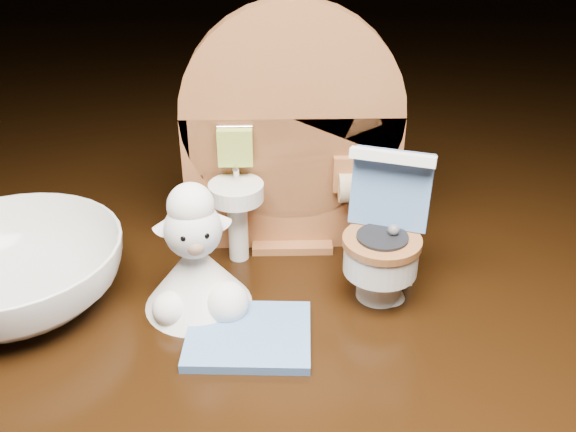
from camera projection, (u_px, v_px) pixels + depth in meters
name	position (u px, v px, depth m)	size (l,w,h in m)	color
backdrop_panel	(291.00, 147.00, 0.38)	(0.13, 0.05, 0.15)	#9B5B31
toy_toilet	(385.00, 242.00, 0.35)	(0.05, 0.06, 0.08)	white
bath_mat	(249.00, 335.00, 0.33)	(0.06, 0.05, 0.00)	#5079B6
toilet_brush	(389.00, 279.00, 0.35)	(0.02, 0.02, 0.05)	white
plush_lamb	(197.00, 266.00, 0.34)	(0.06, 0.06, 0.08)	white
ceramic_bowl	(14.00, 274.00, 0.35)	(0.12, 0.12, 0.04)	white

